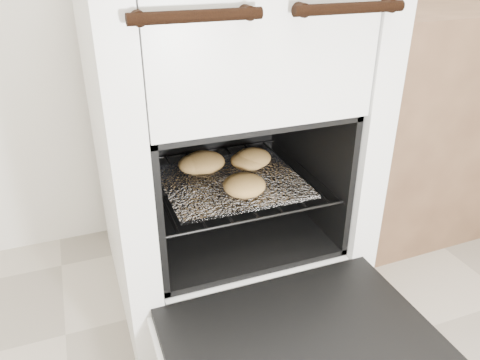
# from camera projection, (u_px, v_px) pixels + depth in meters

# --- Properties ---
(stove) EXTENTS (0.67, 0.75, 1.03)m
(stove) POSITION_uv_depth(u_px,v_px,m) (220.00, 139.00, 1.35)
(stove) COLOR silver
(stove) RESTS_ON ground
(oven_door) EXTENTS (0.60, 0.47, 0.04)m
(oven_door) POSITION_uv_depth(u_px,v_px,m) (306.00, 352.00, 1.01)
(oven_door) COLOR black
(oven_door) RESTS_ON stove
(oven_rack) EXTENTS (0.49, 0.47, 0.01)m
(oven_rack) POSITION_uv_depth(u_px,v_px,m) (229.00, 180.00, 1.34)
(oven_rack) COLOR black
(oven_rack) RESTS_ON stove
(foil_sheet) EXTENTS (0.38, 0.34, 0.01)m
(foil_sheet) POSITION_uv_depth(u_px,v_px,m) (232.00, 181.00, 1.31)
(foil_sheet) COLOR white
(foil_sheet) RESTS_ON oven_rack
(baked_rolls) EXTENTS (0.31, 0.33, 0.05)m
(baked_rolls) POSITION_uv_depth(u_px,v_px,m) (228.00, 166.00, 1.34)
(baked_rolls) COLOR #B48348
(baked_rolls) RESTS_ON foil_sheet
(counter) EXTENTS (0.83, 0.57, 0.82)m
(counter) POSITION_uv_depth(u_px,v_px,m) (404.00, 122.00, 1.76)
(counter) COLOR brown
(counter) RESTS_ON ground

